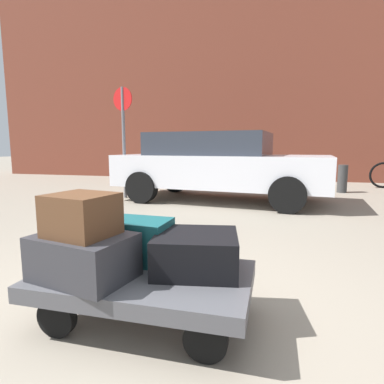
{
  "coord_description": "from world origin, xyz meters",
  "views": [
    {
      "loc": [
        0.77,
        -1.78,
        1.13
      ],
      "look_at": [
        0.0,
        1.2,
        0.69
      ],
      "focal_mm": 29.63,
      "sensor_mm": 36.0,
      "label": 1
    }
  ],
  "objects_px": {
    "luggage_cart": "(145,283)",
    "suitcase_charcoal_front_right": "(84,257)",
    "suitcase_black_rear_right": "(196,252)",
    "no_parking_sign": "(124,130)",
    "duffel_bag_brown_topmost_pile": "(82,215)",
    "bollard_kerb_near": "(342,179)",
    "duffel_bag_teal_front_left": "(125,239)",
    "parked_car": "(218,165)"
  },
  "relations": [
    {
      "from": "duffel_bag_teal_front_left",
      "to": "no_parking_sign",
      "type": "bearing_deg",
      "value": 119.07
    },
    {
      "from": "suitcase_charcoal_front_right",
      "to": "no_parking_sign",
      "type": "distance_m",
      "value": 5.37
    },
    {
      "from": "luggage_cart",
      "to": "parked_car",
      "type": "relative_size",
      "value": 0.3
    },
    {
      "from": "luggage_cart",
      "to": "bollard_kerb_near",
      "type": "bearing_deg",
      "value": 70.17
    },
    {
      "from": "suitcase_charcoal_front_right",
      "to": "bollard_kerb_near",
      "type": "relative_size",
      "value": 0.82
    },
    {
      "from": "duffel_bag_brown_topmost_pile",
      "to": "parked_car",
      "type": "xyz_separation_m",
      "value": [
        -0.05,
        4.98,
        0.03
      ]
    },
    {
      "from": "bollard_kerb_near",
      "to": "no_parking_sign",
      "type": "relative_size",
      "value": 0.29
    },
    {
      "from": "suitcase_black_rear_right",
      "to": "bollard_kerb_near",
      "type": "distance_m",
      "value": 6.95
    },
    {
      "from": "duffel_bag_teal_front_left",
      "to": "duffel_bag_brown_topmost_pile",
      "type": "xyz_separation_m",
      "value": [
        -0.09,
        -0.37,
        0.25
      ]
    },
    {
      "from": "luggage_cart",
      "to": "suitcase_charcoal_front_right",
      "type": "relative_size",
      "value": 2.35
    },
    {
      "from": "duffel_bag_brown_topmost_pile",
      "to": "bollard_kerb_near",
      "type": "relative_size",
      "value": 0.53
    },
    {
      "from": "no_parking_sign",
      "to": "duffel_bag_brown_topmost_pile",
      "type": "bearing_deg",
      "value": -66.25
    },
    {
      "from": "suitcase_charcoal_front_right",
      "to": "suitcase_black_rear_right",
      "type": "distance_m",
      "value": 0.69
    },
    {
      "from": "suitcase_charcoal_front_right",
      "to": "parked_car",
      "type": "xyz_separation_m",
      "value": [
        -0.05,
        4.98,
        0.29
      ]
    },
    {
      "from": "luggage_cart",
      "to": "duffel_bag_brown_topmost_pile",
      "type": "height_order",
      "value": "duffel_bag_brown_topmost_pile"
    },
    {
      "from": "luggage_cart",
      "to": "duffel_bag_brown_topmost_pile",
      "type": "xyz_separation_m",
      "value": [
        -0.32,
        -0.17,
        0.46
      ]
    },
    {
      "from": "suitcase_charcoal_front_right",
      "to": "bollard_kerb_near",
      "type": "distance_m",
      "value": 7.44
    },
    {
      "from": "duffel_bag_brown_topmost_pile",
      "to": "no_parking_sign",
      "type": "height_order",
      "value": "no_parking_sign"
    },
    {
      "from": "suitcase_black_rear_right",
      "to": "bollard_kerb_near",
      "type": "xyz_separation_m",
      "value": [
        2.12,
        6.62,
        -0.12
      ]
    },
    {
      "from": "suitcase_charcoal_front_right",
      "to": "duffel_bag_brown_topmost_pile",
      "type": "xyz_separation_m",
      "value": [
        -0.0,
        0.0,
        0.26
      ]
    },
    {
      "from": "suitcase_black_rear_right",
      "to": "no_parking_sign",
      "type": "relative_size",
      "value": 0.22
    },
    {
      "from": "suitcase_black_rear_right",
      "to": "bollard_kerb_near",
      "type": "bearing_deg",
      "value": 62.87
    },
    {
      "from": "suitcase_charcoal_front_right",
      "to": "parked_car",
      "type": "distance_m",
      "value": 4.99
    },
    {
      "from": "suitcase_charcoal_front_right",
      "to": "duffel_bag_teal_front_left",
      "type": "distance_m",
      "value": 0.38
    },
    {
      "from": "duffel_bag_teal_front_left",
      "to": "no_parking_sign",
      "type": "relative_size",
      "value": 0.27
    },
    {
      "from": "duffel_bag_teal_front_left",
      "to": "bollard_kerb_near",
      "type": "bearing_deg",
      "value": 70.53
    },
    {
      "from": "duffel_bag_teal_front_left",
      "to": "duffel_bag_brown_topmost_pile",
      "type": "relative_size",
      "value": 1.77
    },
    {
      "from": "duffel_bag_brown_topmost_pile",
      "to": "no_parking_sign",
      "type": "xyz_separation_m",
      "value": [
        -2.12,
        4.83,
        0.75
      ]
    },
    {
      "from": "duffel_bag_teal_front_left",
      "to": "parked_car",
      "type": "height_order",
      "value": "parked_car"
    },
    {
      "from": "bollard_kerb_near",
      "to": "duffel_bag_brown_topmost_pile",
      "type": "bearing_deg",
      "value": -111.7
    },
    {
      "from": "bollard_kerb_near",
      "to": "no_parking_sign",
      "type": "xyz_separation_m",
      "value": [
        -4.87,
        -2.08,
        1.14
      ]
    },
    {
      "from": "luggage_cart",
      "to": "suitcase_black_rear_right",
      "type": "bearing_deg",
      "value": 20.72
    },
    {
      "from": "suitcase_black_rear_right",
      "to": "no_parking_sign",
      "type": "distance_m",
      "value": 5.41
    },
    {
      "from": "suitcase_charcoal_front_right",
      "to": "duffel_bag_brown_topmost_pile",
      "type": "distance_m",
      "value": 0.26
    },
    {
      "from": "suitcase_black_rear_right",
      "to": "duffel_bag_brown_topmost_pile",
      "type": "relative_size",
      "value": 1.44
    },
    {
      "from": "luggage_cart",
      "to": "no_parking_sign",
      "type": "relative_size",
      "value": 0.56
    },
    {
      "from": "luggage_cart",
      "to": "suitcase_charcoal_front_right",
      "type": "distance_m",
      "value": 0.41
    },
    {
      "from": "suitcase_black_rear_right",
      "to": "parked_car",
      "type": "relative_size",
      "value": 0.12
    },
    {
      "from": "duffel_bag_teal_front_left",
      "to": "bollard_kerb_near",
      "type": "height_order",
      "value": "bollard_kerb_near"
    },
    {
      "from": "duffel_bag_teal_front_left",
      "to": "no_parking_sign",
      "type": "height_order",
      "value": "no_parking_sign"
    },
    {
      "from": "duffel_bag_teal_front_left",
      "to": "parked_car",
      "type": "xyz_separation_m",
      "value": [
        -0.13,
        4.61,
        0.28
      ]
    },
    {
      "from": "luggage_cart",
      "to": "duffel_bag_brown_topmost_pile",
      "type": "relative_size",
      "value": 3.69
    }
  ]
}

